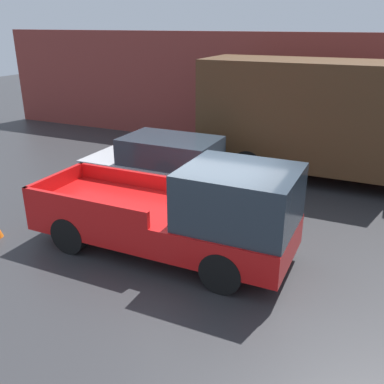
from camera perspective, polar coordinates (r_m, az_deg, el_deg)
ground_plane at (r=9.16m, az=2.48°, el=-8.70°), size 60.00×60.00×0.00m
building_wall at (r=16.70m, az=14.73°, el=12.49°), size 28.00×0.15×4.32m
pickup_truck at (r=8.75m, az=-1.00°, el=-2.90°), size 5.61×1.99×2.12m
car at (r=12.21m, az=-3.23°, el=3.49°), size 4.82×1.95×1.66m
delivery_truck at (r=13.81m, az=16.37°, el=9.46°), size 7.77×2.52×3.60m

